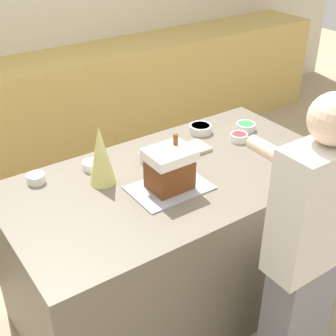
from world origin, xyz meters
TOP-DOWN VIEW (x-y plane):
  - ground_plane at (0.00, 0.00)m, footprint 12.00×12.00m
  - wall_back at (0.00, 2.32)m, footprint 8.00×0.05m
  - back_cabinet_block at (0.00, 2.00)m, footprint 6.00×0.60m
  - kitchen_island at (0.00, 0.00)m, footprint 1.76×0.93m
  - baking_tray at (-0.10, -0.08)m, footprint 0.38×0.27m
  - gingerbread_house at (-0.10, -0.08)m, footprint 0.22×0.18m
  - decorative_tree at (-0.34, 0.16)m, footprint 0.13×0.13m
  - candy_bowl_front_corner at (-0.61, 0.34)m, footprint 0.09×0.09m
  - candy_bowl_far_left at (0.53, 0.11)m, footprint 0.10×0.10m
  - candy_bowl_center_rear at (0.66, 0.19)m, footprint 0.12×0.12m
  - candy_bowl_beside_tree at (0.41, 0.32)m, footprint 0.14×0.14m
  - candy_bowl_far_right at (-0.32, 0.30)m, footprint 0.10×0.10m
  - candy_bowl_behind_tray at (-0.02, 0.20)m, footprint 0.12×0.12m
  - cookbook at (0.21, 0.16)m, footprint 0.23×0.14m
  - person at (0.19, -0.72)m, footprint 0.40×0.50m

SIDE VIEW (x-z plane):
  - ground_plane at x=0.00m, z-range 0.00..0.00m
  - kitchen_island at x=0.00m, z-range 0.00..0.89m
  - back_cabinet_block at x=0.00m, z-range 0.00..0.95m
  - person at x=0.19m, z-range 0.03..1.56m
  - baking_tray at x=-0.10m, z-range 0.89..0.90m
  - cookbook at x=0.21m, z-range 0.89..0.91m
  - candy_bowl_center_rear at x=0.66m, z-range 0.89..0.94m
  - candy_bowl_far_right at x=-0.32m, z-range 0.89..0.94m
  - candy_bowl_far_left at x=0.53m, z-range 0.89..0.94m
  - candy_bowl_front_corner at x=-0.61m, z-range 0.89..0.94m
  - candy_bowl_beside_tree at x=0.41m, z-range 0.89..0.94m
  - candy_bowl_behind_tray at x=-0.02m, z-range 0.89..0.95m
  - gingerbread_house at x=-0.10m, z-range 0.88..1.14m
  - decorative_tree at x=-0.34m, z-range 0.89..1.20m
  - wall_back at x=0.00m, z-range 0.00..2.60m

